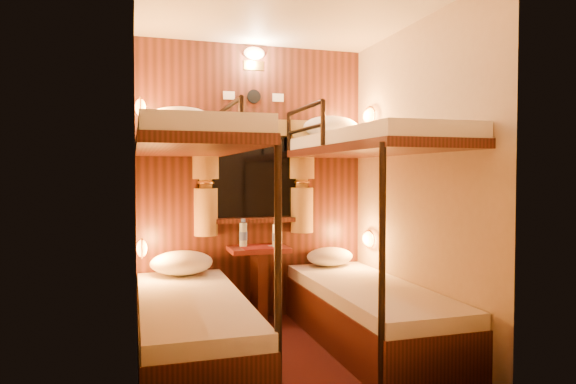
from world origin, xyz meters
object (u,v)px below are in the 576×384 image
object	(u,v)px
bunk_right	(368,270)
bottle_right	(276,236)
bunk_left	(192,280)
bottle_left	(243,235)
table	(259,274)

from	to	relation	value
bunk_right	bottle_right	bearing A→B (deg)	125.28
bunk_left	bottle_left	distance (m)	1.01
bunk_left	table	world-z (taller)	bunk_left
bottle_left	table	bearing A→B (deg)	-24.52
bottle_left	bottle_right	world-z (taller)	bottle_left
bottle_right	bunk_left	bearing A→B (deg)	-137.49
bunk_right	bunk_left	bearing A→B (deg)	180.00
bunk_right	bottle_right	size ratio (longest dim) A/B	8.17
bottle_right	table	bearing A→B (deg)	156.30
table	bottle_left	distance (m)	0.36
bunk_left	table	distance (m)	1.02
table	bottle_left	xyz separation A→B (m)	(-0.12, 0.06, 0.34)
bottle_left	bunk_right	bearing A→B (deg)	-47.41
bunk_left	bottle_right	bearing A→B (deg)	42.51
bunk_left	bunk_right	xyz separation A→B (m)	(1.30, 0.00, 0.00)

